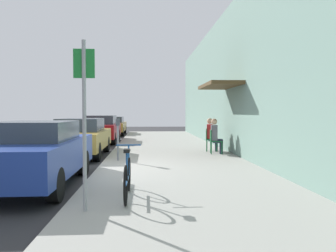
{
  "coord_description": "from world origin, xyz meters",
  "views": [
    {
      "loc": [
        1.33,
        -9.22,
        1.63
      ],
      "look_at": [
        2.51,
        8.94,
        0.91
      ],
      "focal_mm": 36.38,
      "sensor_mm": 36.0,
      "label": 1
    }
  ],
  "objects_px": {
    "parked_car_3": "(112,125)",
    "parked_car_1": "(81,137)",
    "cafe_chair_0": "(214,140)",
    "parked_car_2": "(101,129)",
    "parking_meter": "(118,136)",
    "seated_patron_0": "(216,135)",
    "cafe_chair_1": "(210,138)",
    "street_sign": "(84,112)",
    "seated_patron_1": "(211,133)",
    "parked_car_0": "(35,153)",
    "bicycle_0": "(127,177)"
  },
  "relations": [
    {
      "from": "seated_patron_0",
      "to": "parked_car_1",
      "type": "bearing_deg",
      "value": 173.86
    },
    {
      "from": "bicycle_0",
      "to": "parked_car_3",
      "type": "bearing_deg",
      "value": 96.36
    },
    {
      "from": "parking_meter",
      "to": "parked_car_1",
      "type": "bearing_deg",
      "value": 126.76
    },
    {
      "from": "parked_car_3",
      "to": "parked_car_1",
      "type": "bearing_deg",
      "value": -90.0
    },
    {
      "from": "cafe_chair_1",
      "to": "bicycle_0",
      "type": "bearing_deg",
      "value": -111.59
    },
    {
      "from": "seated_patron_0",
      "to": "parked_car_2",
      "type": "bearing_deg",
      "value": 128.41
    },
    {
      "from": "cafe_chair_0",
      "to": "parking_meter",
      "type": "bearing_deg",
      "value": -155.34
    },
    {
      "from": "street_sign",
      "to": "seated_patron_0",
      "type": "xyz_separation_m",
      "value": [
        3.48,
        7.04,
        -0.82
      ]
    },
    {
      "from": "cafe_chair_0",
      "to": "parked_car_3",
      "type": "bearing_deg",
      "value": 111.32
    },
    {
      "from": "street_sign",
      "to": "seated_patron_0",
      "type": "relative_size",
      "value": 2.02
    },
    {
      "from": "parked_car_0",
      "to": "parking_meter",
      "type": "height_order",
      "value": "parking_meter"
    },
    {
      "from": "parked_car_0",
      "to": "seated_patron_1",
      "type": "height_order",
      "value": "parked_car_0"
    },
    {
      "from": "parked_car_3",
      "to": "parking_meter",
      "type": "bearing_deg",
      "value": -83.75
    },
    {
      "from": "parked_car_3",
      "to": "bicycle_0",
      "type": "relative_size",
      "value": 2.57
    },
    {
      "from": "bicycle_0",
      "to": "cafe_chair_1",
      "type": "height_order",
      "value": "bicycle_0"
    },
    {
      "from": "cafe_chair_0",
      "to": "parked_car_1",
      "type": "bearing_deg",
      "value": 173.87
    },
    {
      "from": "parked_car_1",
      "to": "cafe_chair_1",
      "type": "bearing_deg",
      "value": 3.93
    },
    {
      "from": "parked_car_1",
      "to": "cafe_chair_1",
      "type": "relative_size",
      "value": 5.06
    },
    {
      "from": "parked_car_2",
      "to": "parked_car_1",
      "type": "bearing_deg",
      "value": -90.0
    },
    {
      "from": "parked_car_3",
      "to": "cafe_chair_1",
      "type": "height_order",
      "value": "parked_car_3"
    },
    {
      "from": "parked_car_1",
      "to": "parked_car_3",
      "type": "xyz_separation_m",
      "value": [
        0.0,
        12.07,
        -0.03
      ]
    },
    {
      "from": "parked_car_1",
      "to": "parked_car_3",
      "type": "distance_m",
      "value": 12.07
    },
    {
      "from": "parked_car_3",
      "to": "cafe_chair_0",
      "type": "relative_size",
      "value": 5.06
    },
    {
      "from": "cafe_chair_1",
      "to": "street_sign",
      "type": "bearing_deg",
      "value": -113.37
    },
    {
      "from": "street_sign",
      "to": "seated_patron_1",
      "type": "xyz_separation_m",
      "value": [
        3.48,
        7.9,
        -0.82
      ]
    },
    {
      "from": "parked_car_1",
      "to": "parked_car_3",
      "type": "relative_size",
      "value": 1.0
    },
    {
      "from": "parking_meter",
      "to": "street_sign",
      "type": "relative_size",
      "value": 0.51
    },
    {
      "from": "parked_car_0",
      "to": "bicycle_0",
      "type": "relative_size",
      "value": 2.57
    },
    {
      "from": "bicycle_0",
      "to": "cafe_chair_1",
      "type": "bearing_deg",
      "value": 68.41
    },
    {
      "from": "parked_car_0",
      "to": "seated_patron_1",
      "type": "distance_m",
      "value": 7.44
    },
    {
      "from": "cafe_chair_1",
      "to": "parked_car_2",
      "type": "bearing_deg",
      "value": 132.3
    },
    {
      "from": "parked_car_2",
      "to": "seated_patron_0",
      "type": "distance_m",
      "value": 8.01
    },
    {
      "from": "parking_meter",
      "to": "cafe_chair_1",
      "type": "height_order",
      "value": "parking_meter"
    },
    {
      "from": "parked_car_3",
      "to": "parking_meter",
      "type": "relative_size",
      "value": 3.33
    },
    {
      "from": "parked_car_0",
      "to": "parking_meter",
      "type": "xyz_separation_m",
      "value": [
        1.55,
        3.13,
        0.14
      ]
    },
    {
      "from": "parking_meter",
      "to": "seated_patron_1",
      "type": "bearing_deg",
      "value": 35.0
    },
    {
      "from": "parking_meter",
      "to": "seated_patron_0",
      "type": "xyz_separation_m",
      "value": [
        3.43,
        1.54,
        -0.07
      ]
    },
    {
      "from": "parked_car_2",
      "to": "seated_patron_1",
      "type": "xyz_separation_m",
      "value": [
        4.98,
        -5.42,
        0.05
      ]
    },
    {
      "from": "seated_patron_1",
      "to": "parked_car_3",
      "type": "bearing_deg",
      "value": 112.97
    },
    {
      "from": "parked_car_1",
      "to": "parked_car_0",
      "type": "bearing_deg",
      "value": -90.0
    },
    {
      "from": "cafe_chair_0",
      "to": "parked_car_2",
      "type": "bearing_deg",
      "value": 128.1
    },
    {
      "from": "bicycle_0",
      "to": "cafe_chair_0",
      "type": "distance_m",
      "value": 6.86
    },
    {
      "from": "cafe_chair_0",
      "to": "cafe_chair_1",
      "type": "height_order",
      "value": "same"
    },
    {
      "from": "bicycle_0",
      "to": "cafe_chair_1",
      "type": "xyz_separation_m",
      "value": [
        2.82,
        7.12,
        0.14
      ]
    },
    {
      "from": "parked_car_2",
      "to": "street_sign",
      "type": "xyz_separation_m",
      "value": [
        1.5,
        -13.32,
        0.88
      ]
    },
    {
      "from": "bicycle_0",
      "to": "parked_car_0",
      "type": "bearing_deg",
      "value": 143.1
    },
    {
      "from": "parked_car_1",
      "to": "bicycle_0",
      "type": "relative_size",
      "value": 2.57
    },
    {
      "from": "parked_car_2",
      "to": "seated_patron_1",
      "type": "bearing_deg",
      "value": -47.42
    },
    {
      "from": "parked_car_0",
      "to": "parked_car_2",
      "type": "relative_size",
      "value": 1.0
    },
    {
      "from": "parked_car_2",
      "to": "seated_patron_0",
      "type": "height_order",
      "value": "parked_car_2"
    }
  ]
}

